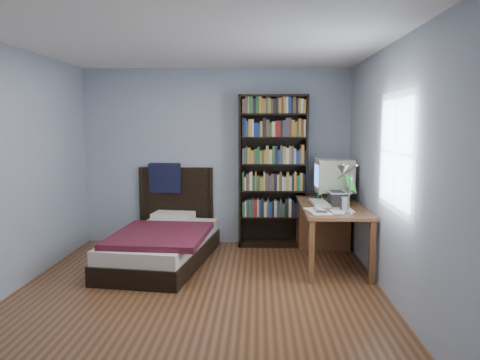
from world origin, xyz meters
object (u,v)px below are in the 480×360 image
at_px(desk, 325,221).
at_px(bookshelf, 273,171).
at_px(crt_monitor, 333,176).
at_px(speaker, 345,204).
at_px(bed, 164,241).
at_px(desk_lamp, 344,175).
at_px(keyboard, 320,203).
at_px(laptop, 340,196).
at_px(soda_can, 319,197).

xyz_separation_m(desk, bookshelf, (-0.70, 0.27, 0.64)).
height_order(crt_monitor, speaker, crt_monitor).
xyz_separation_m(speaker, bed, (-2.17, 0.40, -0.55)).
xyz_separation_m(desk, desk_lamp, (-0.04, -1.53, 0.78)).
xyz_separation_m(desk_lamp, keyboard, (-0.10, 1.01, -0.46)).
bearing_deg(laptop, bed, -178.97).
bearing_deg(speaker, bed, 165.37).
distance_m(crt_monitor, soda_can, 0.37).
bearing_deg(soda_can, desk_lamp, -86.41).
xyz_separation_m(keyboard, soda_can, (0.02, 0.26, 0.04)).
height_order(speaker, bed, bed).
height_order(desk_lamp, bookshelf, bookshelf).
height_order(crt_monitor, desk_lamp, desk_lamp).
bearing_deg(bookshelf, speaker, -56.89).
bearing_deg(keyboard, crt_monitor, 60.16).
bearing_deg(speaker, bookshelf, 118.96).
bearing_deg(desk, crt_monitor, -40.74).
bearing_deg(desk_lamp, crt_monitor, 84.90).
bearing_deg(bookshelf, desk_lamp, -69.94).
distance_m(laptop, bookshelf, 1.13).
xyz_separation_m(crt_monitor, keyboard, (-0.23, -0.44, -0.28)).
relative_size(bookshelf, bed, 0.99).
xyz_separation_m(desk, soda_can, (-0.12, -0.25, 0.37)).
bearing_deg(laptop, crt_monitor, 91.81).
distance_m(soda_can, bed, 2.05).
bearing_deg(desk, desk_lamp, -91.58).
bearing_deg(desk, bed, -165.65).
xyz_separation_m(desk, speaker, (0.09, -0.93, 0.39)).
bearing_deg(bed, speaker, -10.48).
distance_m(laptop, bed, 2.26).
bearing_deg(speaker, desk, 91.20).
relative_size(keyboard, speaker, 3.15).
relative_size(desk, laptop, 4.47).
distance_m(crt_monitor, bed, 2.35).
height_order(crt_monitor, keyboard, crt_monitor).
distance_m(desk_lamp, keyboard, 1.11).
bearing_deg(laptop, keyboard, -174.93).
height_order(desk, soda_can, soda_can).
distance_m(desk, bookshelf, 0.99).
height_order(keyboard, bookshelf, bookshelf).
height_order(crt_monitor, bed, crt_monitor).
bearing_deg(laptop, bookshelf, 136.28).
height_order(laptop, keyboard, laptop).
relative_size(desk, keyboard, 3.42).
relative_size(desk, desk_lamp, 2.91).
height_order(desk_lamp, bed, desk_lamp).
bearing_deg(bookshelf, keyboard, -54.71).
bearing_deg(keyboard, speaker, -63.54).
bearing_deg(speaker, desk_lamp, -106.51).
bearing_deg(laptop, desk, 101.52).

